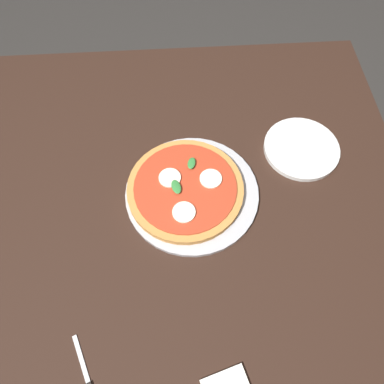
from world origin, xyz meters
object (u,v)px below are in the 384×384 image
dining_table (179,226)px  plate_white (301,148)px  serving_tray (192,193)px  pizza (185,189)px

dining_table → plate_white: (-0.16, 0.34, 0.11)m
plate_white → serving_tray: bearing=-69.1°
serving_tray → plate_white: (-0.12, 0.30, 0.00)m
serving_tray → pizza: bearing=-102.2°
pizza → plate_white: 0.34m
dining_table → serving_tray: size_ratio=3.58×
dining_table → pizza: bearing=154.0°
serving_tray → dining_table: bearing=-42.5°
dining_table → serving_tray: bearing=137.5°
dining_table → serving_tray: serving_tray is taller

